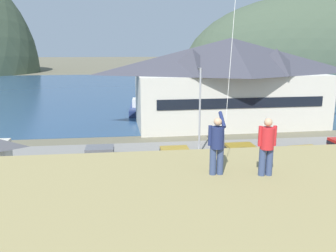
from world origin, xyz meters
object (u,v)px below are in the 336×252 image
object	(u,v)px
moored_boat_wharfside	(139,108)
parked_car_front_row_silver	(133,189)
parked_car_back_row_right	(101,158)
wharf_dock	(162,106)
parked_car_back_row_left	(306,159)
parked_car_front_row_red	(173,159)
parked_car_mid_row_near	(239,155)
person_kite_flyer	(217,144)
parked_car_mid_row_center	(272,192)
person_companion	(267,145)
harbor_lodge	(230,80)
parking_light_pole	(200,106)

from	to	relation	value
moored_boat_wharfside	parked_car_front_row_silver	size ratio (longest dim) A/B	1.82
parked_car_back_row_right	parked_car_front_row_silver	bearing A→B (deg)	-70.31
wharf_dock	parked_car_back_row_left	size ratio (longest dim) A/B	3.14
parked_car_front_row_red	parked_car_mid_row_near	bearing A→B (deg)	3.24
parked_car_front_row_silver	parked_car_back_row_right	distance (m)	6.67
parked_car_front_row_silver	person_kite_flyer	world-z (taller)	person_kite_flyer
moored_boat_wharfside	parked_car_mid_row_center	xyz separation A→B (m)	(6.45, -31.47, 0.34)
person_kite_flyer	person_companion	distance (m)	1.46
moored_boat_wharfside	person_kite_flyer	distance (m)	40.37
parked_car_front_row_silver	wharf_dock	bearing A→B (deg)	81.07
parked_car_back_row_right	person_kite_flyer	world-z (taller)	person_kite_flyer
harbor_lodge	parked_car_mid_row_center	world-z (taller)	harbor_lodge
parking_light_pole	person_companion	distance (m)	19.70
moored_boat_wharfside	parked_car_front_row_red	distance (m)	24.73
parking_light_pole	parked_car_back_row_left	bearing A→B (deg)	-34.91
parked_car_front_row_silver	person_kite_flyer	bearing A→B (deg)	-76.82
parked_car_front_row_silver	parking_light_pole	bearing A→B (deg)	56.89
parked_car_back_row_left	parked_car_mid_row_center	bearing A→B (deg)	-131.97
parked_car_back_row_left	person_kite_flyer	world-z (taller)	person_kite_flyer
parked_car_back_row_left	person_kite_flyer	distance (m)	18.68
person_companion	harbor_lodge	bearing A→B (deg)	75.04
parked_car_back_row_right	parking_light_pole	world-z (taller)	parking_light_pole
parked_car_back_row_left	person_companion	distance (m)	18.09
harbor_lodge	parked_car_mid_row_near	size ratio (longest dim) A/B	5.54
wharf_dock	parked_car_back_row_right	size ratio (longest dim) A/B	3.23
parked_car_mid_row_center	parked_car_back_row_right	xyz separation A→B (m)	(-10.31, 7.83, 0.00)
parked_car_mid_row_center	parked_car_front_row_red	xyz separation A→B (m)	(-4.88, 6.79, 0.00)
parked_car_back_row_left	parked_car_front_row_silver	world-z (taller)	same
wharf_dock	moored_boat_wharfside	distance (m)	4.85
parked_car_mid_row_near	parked_car_back_row_right	bearing A→B (deg)	175.99
parked_car_mid_row_center	parking_light_pole	size ratio (longest dim) A/B	0.56
parked_car_mid_row_center	parked_car_back_row_right	bearing A→B (deg)	142.80
harbor_lodge	parked_car_front_row_red	bearing A→B (deg)	-119.86
harbor_lodge	wharf_dock	size ratio (longest dim) A/B	1.72
harbor_lodge	parked_car_front_row_silver	xyz separation A→B (m)	(-12.06, -20.70, -4.43)
harbor_lodge	parked_car_back_row_right	world-z (taller)	harbor_lodge
parked_car_mid_row_near	person_kite_flyer	distance (m)	17.57
parked_car_back_row_left	parking_light_pole	world-z (taller)	parking_light_pole
wharf_dock	parked_car_mid_row_center	bearing A→B (deg)	-85.29
parked_car_back_row_left	parked_car_back_row_right	bearing A→B (deg)	172.17
parked_car_mid_row_near	parking_light_pole	bearing A→B (deg)	123.22
moored_boat_wharfside	person_companion	size ratio (longest dim) A/B	4.52
person_companion	parked_car_front_row_red	bearing A→B (deg)	92.21
wharf_dock	parked_car_back_row_right	distance (m)	27.90
person_kite_flyer	wharf_dock	bearing A→B (deg)	86.21
parked_car_back_row_left	parked_car_mid_row_center	world-z (taller)	same
parked_car_front_row_silver	parked_car_front_row_red	size ratio (longest dim) A/B	1.02
parked_car_back_row_right	parking_light_pole	bearing A→B (deg)	19.43
moored_boat_wharfside	parked_car_mid_row_center	size ratio (longest dim) A/B	1.87
parked_car_front_row_red	wharf_dock	bearing A→B (deg)	85.85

